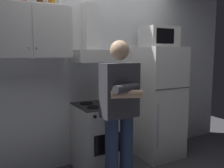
{
  "coord_description": "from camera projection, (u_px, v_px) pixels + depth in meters",
  "views": [
    {
      "loc": [
        -1.34,
        -2.5,
        1.51
      ],
      "look_at": [
        0.0,
        0.0,
        1.15
      ],
      "focal_mm": 38.99,
      "sensor_mm": 36.0,
      "label": 1
    }
  ],
  "objects": [
    {
      "name": "range_hood",
      "position": [
        95.0,
        46.0,
        3.11
      ],
      "size": [
        0.6,
        0.44,
        0.75
      ],
      "color": "white"
    },
    {
      "name": "microwave",
      "position": [
        159.0,
        37.0,
        3.44
      ],
      "size": [
        0.48,
        0.37,
        0.28
      ],
      "color": "silver",
      "rests_on": "refrigerator"
    },
    {
      "name": "person_standing",
      "position": [
        120.0,
        112.0,
        2.53
      ],
      "size": [
        0.38,
        0.33,
        1.64
      ],
      "color": "navy",
      "rests_on": "ground_plane"
    },
    {
      "name": "stove_oven",
      "position": [
        100.0,
        137.0,
        3.14
      ],
      "size": [
        0.6,
        0.62,
        0.87
      ],
      "color": "white",
      "rests_on": "ground_plane"
    },
    {
      "name": "cooking_pot",
      "position": [
        113.0,
        100.0,
        3.04
      ],
      "size": [
        0.3,
        0.2,
        0.11
      ],
      "color": "#B7BABF",
      "rests_on": "stove_oven"
    },
    {
      "name": "refrigerator",
      "position": [
        158.0,
        102.0,
        3.54
      ],
      "size": [
        0.6,
        0.62,
        1.6
      ],
      "color": "white",
      "rests_on": "ground_plane"
    },
    {
      "name": "back_wall_tiled",
      "position": [
        92.0,
        65.0,
        3.36
      ],
      "size": [
        4.8,
        0.1,
        2.7
      ],
      "primitive_type": "cube",
      "color": "white",
      "rests_on": "ground_plane"
    },
    {
      "name": "upper_cabinet",
      "position": [
        29.0,
        32.0,
        2.71
      ],
      "size": [
        0.9,
        0.37,
        0.6
      ],
      "color": "silver"
    }
  ]
}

